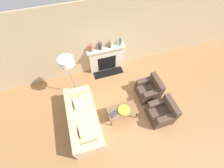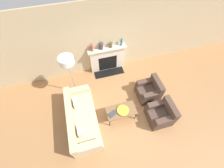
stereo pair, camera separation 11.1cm
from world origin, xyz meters
The scene contains 14 objects.
ground_plane centered at (0.00, 0.00, 0.00)m, with size 18.00×18.00×0.00m, color #A87547.
wall_back centered at (0.00, 2.58, 1.45)m, with size 18.00×0.06×2.90m.
fireplace centered at (-0.22, 2.44, 0.55)m, with size 1.51×0.59×1.14m.
couch centered at (-1.68, 0.27, 0.28)m, with size 0.90×2.17×0.73m.
armchair_near centered at (0.91, -0.30, 0.31)m, with size 0.76×0.77×0.80m.
armchair_far centered at (0.91, 0.67, 0.31)m, with size 0.76×0.77×0.80m.
coffee_table centered at (-0.36, 0.13, 0.42)m, with size 0.98×0.52×0.46m.
bowl centered at (-0.31, 0.10, 0.49)m, with size 0.40×0.40×0.05m.
book centered at (-0.67, 0.08, 0.47)m, with size 0.31×0.26×0.02m.
floor_lamp centered at (-1.69, 1.58, 1.58)m, with size 0.48×0.48×1.83m.
mantel_vase_left centered at (-0.79, 2.45, 1.27)m, with size 0.12×0.12×0.26m.
mantel_vase_center_left centered at (-0.43, 2.45, 1.27)m, with size 0.14×0.14×0.26m.
mantel_vase_center_right centered at (-0.06, 2.45, 1.24)m, with size 0.12×0.12×0.21m.
mantel_vase_right centered at (0.36, 2.45, 1.28)m, with size 0.08×0.08×0.29m.
Camera 2 is at (-1.24, -1.88, 4.94)m, focal length 24.00 mm.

